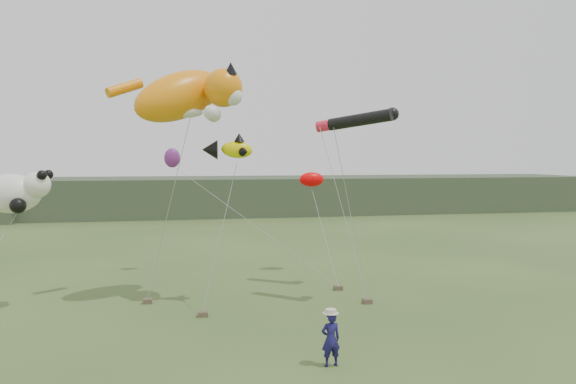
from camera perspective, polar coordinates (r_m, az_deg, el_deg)
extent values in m
plane|color=#385123|center=(18.79, -2.76, -15.75)|extent=(120.00, 120.00, 0.00)
cube|color=#2D3D28|center=(62.74, -8.94, -0.38)|extent=(90.00, 12.00, 4.00)
imported|color=#181550|center=(17.25, 4.36, -14.69)|extent=(0.63, 0.45, 1.63)
cube|color=brown|center=(25.04, -14.08, -10.70)|extent=(0.38, 0.31, 0.20)
cube|color=brown|center=(22.62, -8.65, -12.17)|extent=(0.38, 0.31, 0.20)
cube|color=brown|center=(24.53, 8.03, -10.92)|extent=(0.38, 0.31, 0.20)
cube|color=brown|center=(26.77, 5.11, -9.68)|extent=(0.38, 0.31, 0.20)
ellipsoid|color=orange|center=(24.80, -10.95, 9.58)|extent=(5.09, 3.98, 3.33)
sphere|color=orange|center=(24.02, -6.59, 10.47)|extent=(1.61, 1.61, 1.61)
cone|color=black|center=(23.71, -5.85, 12.43)|extent=(0.50, 0.61, 0.61)
cone|color=black|center=(24.61, -5.63, 12.10)|extent=(0.50, 0.58, 0.57)
sphere|color=white|center=(23.75, -5.65, 9.69)|extent=(0.81, 0.81, 0.81)
ellipsoid|color=white|center=(24.46, -10.50, 7.99)|extent=(1.58, 0.79, 0.49)
sphere|color=white|center=(23.34, -7.79, 8.01)|extent=(0.63, 0.63, 0.63)
sphere|color=white|center=(24.60, -7.55, 7.78)|extent=(0.63, 0.63, 0.63)
cylinder|color=orange|center=(25.63, -16.27, 10.11)|extent=(1.67, 1.22, 0.97)
ellipsoid|color=#E2D701|center=(23.52, -5.20, 4.30)|extent=(1.40, 0.70, 0.79)
cone|color=black|center=(23.71, -7.95, 4.27)|extent=(0.73, 0.90, 0.83)
cone|color=black|center=(23.55, -4.98, 5.54)|extent=(0.46, 0.46, 0.37)
cone|color=black|center=(23.09, -4.39, 4.09)|extent=(0.49, 0.52, 0.37)
cone|color=black|center=(24.01, -4.66, 4.06)|extent=(0.49, 0.52, 0.37)
cylinder|color=black|center=(23.83, 7.32, 7.28)|extent=(2.47, 2.23, 0.85)
sphere|color=black|center=(23.86, 10.55, 7.79)|extent=(0.55, 0.55, 0.55)
cylinder|color=red|center=(26.85, 5.83, 7.07)|extent=(2.67, 2.02, 0.92)
sphere|color=red|center=(26.84, 8.74, 7.54)|extent=(0.56, 0.56, 0.56)
ellipsoid|color=white|center=(25.13, -26.35, -0.14)|extent=(2.39, 1.59, 1.59)
sphere|color=white|center=(24.60, -24.14, 0.68)|extent=(1.06, 1.06, 1.06)
sphere|color=black|center=(24.18, -23.73, 1.59)|extent=(0.39, 0.39, 0.39)
sphere|color=black|center=(24.90, -23.17, 1.65)|extent=(0.39, 0.39, 0.39)
sphere|color=black|center=(24.37, -25.74, -1.27)|extent=(0.62, 0.62, 0.62)
ellipsoid|color=#F80204|center=(30.37, 2.41, 1.29)|extent=(1.35, 0.79, 0.79)
ellipsoid|color=#742679|center=(30.69, -11.69, 3.42)|extent=(0.85, 0.57, 1.04)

